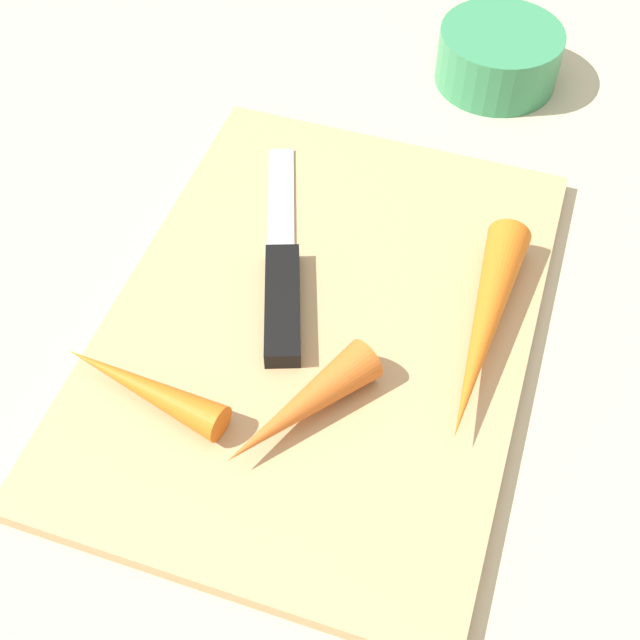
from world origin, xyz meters
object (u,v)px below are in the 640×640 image
knife (281,293)px  carrot_longest (484,327)px  cutting_board (320,326)px  carrot_shortest (300,408)px  small_bowl (498,56)px  carrot_medium (142,386)px

knife → carrot_longest: 0.13m
cutting_board → carrot_shortest: 0.08m
carrot_longest → small_bowl: bearing=-170.6°
carrot_shortest → small_bowl: bearing=-156.0°
carrot_shortest → small_bowl: size_ratio=1.05×
cutting_board → carrot_longest: (0.02, -0.10, 0.02)m
carrot_longest → cutting_board: bearing=-80.9°
cutting_board → small_bowl: size_ratio=3.64×
knife → carrot_medium: carrot_medium is taller
carrot_longest → carrot_medium: 0.21m
knife → small_bowl: size_ratio=1.97×
small_bowl → cutting_board: bearing=169.3°
carrot_longest → carrot_shortest: bearing=-44.5°
cutting_board → carrot_medium: bearing=137.3°
carrot_shortest → small_bowl: (0.37, -0.04, -0.00)m
cutting_board → carrot_shortest: (-0.07, -0.01, 0.02)m
knife → carrot_shortest: bearing=-172.7°
cutting_board → carrot_shortest: carrot_shortest is taller
carrot_longest → carrot_shortest: (-0.09, 0.09, -0.00)m
cutting_board → carrot_longest: 0.10m
carrot_longest → carrot_medium: size_ratio=1.49×
knife → carrot_shortest: size_ratio=1.88×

